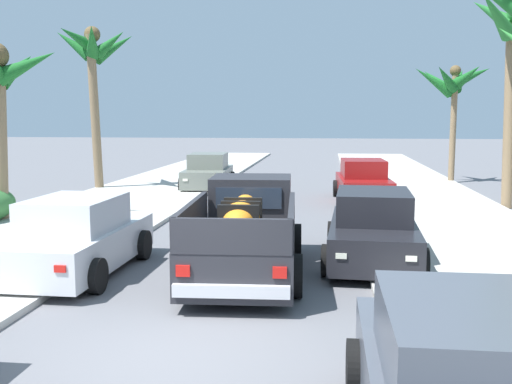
# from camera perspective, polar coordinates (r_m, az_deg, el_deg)

# --- Properties ---
(ground_plane) EXTENTS (160.00, 160.00, 0.00)m
(ground_plane) POSITION_cam_1_polar(r_m,az_deg,el_deg) (8.27, -7.59, -14.96)
(ground_plane) COLOR slate
(sidewalk_left) EXTENTS (5.10, 60.00, 0.12)m
(sidewalk_left) POSITION_cam_1_polar(r_m,az_deg,el_deg) (20.95, -13.56, -1.39)
(sidewalk_left) COLOR #B2AFA8
(sidewalk_left) RESTS_ON ground
(sidewalk_right) EXTENTS (5.10, 60.00, 0.12)m
(sidewalk_right) POSITION_cam_1_polar(r_m,az_deg,el_deg) (19.94, 16.49, -1.92)
(sidewalk_right) COLOR #B2AFA8
(sidewalk_right) RESTS_ON ground
(curb_left) EXTENTS (0.16, 60.00, 0.10)m
(curb_left) POSITION_cam_1_polar(r_m,az_deg,el_deg) (20.58, -10.55, -1.49)
(curb_left) COLOR silver
(curb_left) RESTS_ON ground
(curb_right) EXTENTS (0.16, 60.00, 0.10)m
(curb_right) POSITION_cam_1_polar(r_m,az_deg,el_deg) (19.78, 13.20, -1.91)
(curb_right) COLOR silver
(curb_right) RESTS_ON ground
(pickup_truck) EXTENTS (2.41, 5.30, 1.80)m
(pickup_truck) POSITION_cam_1_polar(r_m,az_deg,el_deg) (11.94, -0.96, -3.91)
(pickup_truck) COLOR #28282D
(pickup_truck) RESTS_ON ground
(car_left_near) EXTENTS (2.18, 4.33, 1.54)m
(car_left_near) POSITION_cam_1_polar(r_m,az_deg,el_deg) (22.48, 10.14, 0.94)
(car_left_near) COLOR maroon
(car_left_near) RESTS_ON ground
(car_left_mid) EXTENTS (2.07, 4.28, 1.54)m
(car_left_mid) POSITION_cam_1_polar(r_m,az_deg,el_deg) (12.44, -16.61, -4.23)
(car_left_mid) COLOR silver
(car_left_mid) RESTS_ON ground
(car_right_mid) EXTENTS (2.21, 4.34, 1.54)m
(car_right_mid) POSITION_cam_1_polar(r_m,az_deg,el_deg) (26.00, -4.58, 1.86)
(car_right_mid) COLOR slate
(car_right_mid) RESTS_ON ground
(car_left_far) EXTENTS (2.17, 4.32, 1.54)m
(car_left_far) POSITION_cam_1_polar(r_m,az_deg,el_deg) (13.07, 11.05, -3.52)
(car_left_far) COLOR black
(car_left_far) RESTS_ON ground
(palm_tree_left_fore) EXTENTS (3.18, 3.77, 6.83)m
(palm_tree_left_fore) POSITION_cam_1_polar(r_m,az_deg,el_deg) (26.24, -15.22, 12.36)
(palm_tree_left_fore) COLOR #846B4C
(palm_tree_left_fore) RESTS_ON ground
(palm_tree_right_fore) EXTENTS (3.73, 3.32, 5.58)m
(palm_tree_right_fore) POSITION_cam_1_polar(r_m,az_deg,el_deg) (29.70, 18.07, 9.76)
(palm_tree_right_fore) COLOR #846B4C
(palm_tree_right_fore) RESTS_ON ground
(palm_tree_left_back) EXTENTS (3.29, 3.34, 7.27)m
(palm_tree_left_back) POSITION_cam_1_polar(r_m,az_deg,el_deg) (22.35, 23.12, 13.78)
(palm_tree_left_back) COLOR #846B4C
(palm_tree_left_back) RESTS_ON ground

